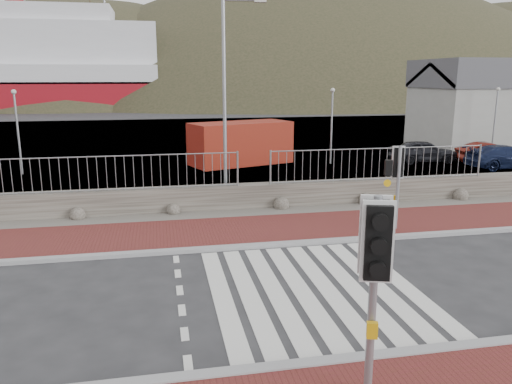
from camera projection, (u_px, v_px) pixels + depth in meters
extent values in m
plane|color=#28282B|center=(314.00, 289.00, 11.36)|extent=(220.00, 220.00, 0.00)
cube|color=maroon|center=(270.00, 229.00, 15.65)|extent=(40.00, 3.00, 0.08)
cube|color=gray|center=(367.00, 358.00, 8.48)|extent=(40.00, 0.25, 0.12)
cube|color=gray|center=(282.00, 244.00, 14.21)|extent=(40.00, 0.25, 0.12)
cube|color=silver|center=(222.00, 296.00, 10.96)|extent=(0.42, 5.60, 0.01)
cube|color=silver|center=(249.00, 294.00, 11.07)|extent=(0.42, 5.60, 0.01)
cube|color=silver|center=(275.00, 292.00, 11.19)|extent=(0.42, 5.60, 0.01)
cube|color=silver|center=(301.00, 290.00, 11.30)|extent=(0.42, 5.60, 0.01)
cube|color=silver|center=(326.00, 288.00, 11.41)|extent=(0.42, 5.60, 0.01)
cube|color=silver|center=(351.00, 285.00, 11.52)|extent=(0.42, 5.60, 0.01)
cube|color=silver|center=(375.00, 283.00, 11.64)|extent=(0.42, 5.60, 0.01)
cube|color=silver|center=(399.00, 281.00, 11.75)|extent=(0.42, 5.60, 0.01)
cube|color=#59544C|center=(258.00, 213.00, 17.56)|extent=(40.00, 1.50, 0.06)
cube|color=#464139|center=(253.00, 196.00, 18.23)|extent=(40.00, 0.60, 0.90)
cylinder|color=gray|center=(115.00, 156.00, 16.81)|extent=(8.40, 0.04, 0.04)
cylinder|color=gray|center=(238.00, 169.00, 17.74)|extent=(0.07, 0.07, 1.20)
cylinder|color=gray|center=(380.00, 148.00, 18.62)|extent=(8.40, 0.04, 0.04)
cylinder|color=gray|center=(270.00, 168.00, 17.96)|extent=(0.07, 0.07, 1.20)
cylinder|color=gray|center=(479.00, 161.00, 19.54)|extent=(0.07, 0.07, 1.20)
cube|color=#4C4C4F|center=(203.00, 140.00, 38.02)|extent=(120.00, 40.00, 0.50)
cube|color=#3F4C54|center=(181.00, 110.00, 71.47)|extent=(220.00, 50.00, 0.05)
cube|color=silver|center=(49.00, 46.00, 70.83)|extent=(30.00, 12.00, 6.00)
cube|color=silver|center=(46.00, 16.00, 69.93)|extent=(18.00, 10.00, 2.50)
cube|color=#9E9E99|center=(509.00, 118.00, 33.69)|extent=(12.00, 6.00, 4.00)
ellipsoid|color=#292D1B|center=(100.00, 207.00, 97.07)|extent=(106.40, 68.40, 76.00)
ellipsoid|color=#292D1B|center=(320.00, 223.00, 106.89)|extent=(140.00, 90.00, 100.00)
ellipsoid|color=#292D1B|center=(509.00, 187.00, 114.00)|extent=(112.00, 72.00, 80.00)
cylinder|color=gray|center=(372.00, 301.00, 7.19)|extent=(0.12, 0.12, 3.13)
cube|color=#CA920B|center=(371.00, 326.00, 7.28)|extent=(0.18, 0.13, 0.25)
cube|color=black|center=(376.00, 238.00, 6.97)|extent=(0.51, 0.39, 1.17)
sphere|color=red|center=(377.00, 215.00, 6.90)|extent=(0.17, 0.17, 0.17)
cylinder|color=gray|center=(398.00, 189.00, 15.34)|extent=(0.11, 0.11, 2.68)
cube|color=#CA920B|center=(397.00, 200.00, 15.42)|extent=(0.14, 0.09, 0.21)
cube|color=black|center=(399.00, 163.00, 15.16)|extent=(0.41, 0.28, 1.00)
sphere|color=red|center=(400.00, 154.00, 15.09)|extent=(0.14, 0.14, 0.14)
cube|color=black|center=(388.00, 168.00, 15.17)|extent=(0.23, 0.18, 0.48)
cylinder|color=gray|center=(224.00, 105.00, 18.09)|extent=(0.13, 0.13, 7.40)
cylinder|color=gray|center=(242.00, 0.00, 17.30)|extent=(1.29, 0.27, 0.08)
cube|color=beige|center=(260.00, 1.00, 17.34)|extent=(0.44, 0.26, 0.11)
cube|color=maroon|center=(241.00, 143.00, 27.42)|extent=(5.94, 4.01, 2.29)
imported|color=black|center=(423.00, 151.00, 27.88)|extent=(3.84, 1.82, 1.27)
imported|color=#51110B|center=(490.00, 153.00, 27.39)|extent=(3.73, 1.76, 1.18)
imported|color=#121B3A|center=(506.00, 157.00, 26.06)|extent=(4.28, 1.83, 1.23)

